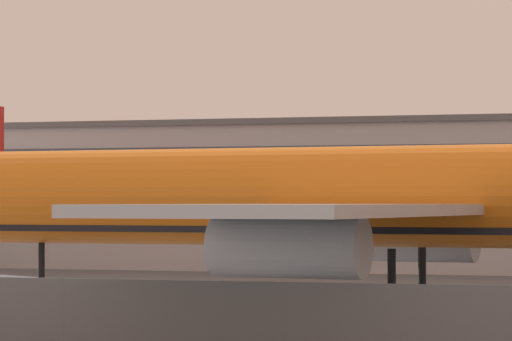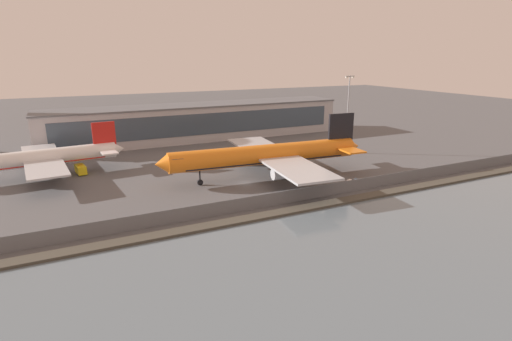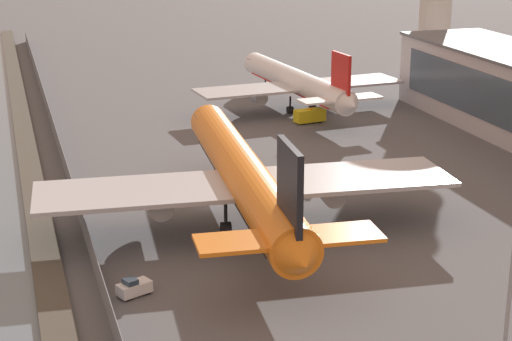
{
  "view_description": "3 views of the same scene",
  "coord_description": "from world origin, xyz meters",
  "px_view_note": "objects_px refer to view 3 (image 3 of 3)",
  "views": [
    {
      "loc": [
        24.97,
        -69.59,
        5.75
      ],
      "look_at": [
        2.64,
        0.67,
        7.34
      ],
      "focal_mm": 105.0,
      "sensor_mm": 36.0,
      "label": 1
    },
    {
      "loc": [
        -37.48,
        -83.85,
        29.85
      ],
      "look_at": [
        3.82,
        2.2,
        2.19
      ],
      "focal_mm": 28.0,
      "sensor_mm": 36.0,
      "label": 2
    },
    {
      "loc": [
        95.96,
        -23.36,
        35.45
      ],
      "look_at": [
        0.91,
        5.48,
        4.31
      ],
      "focal_mm": 60.0,
      "sensor_mm": 36.0,
      "label": 3
    }
  ],
  "objects_px": {
    "passenger_jet_white_red": "(297,83)",
    "baggage_tug": "(134,288)",
    "ops_van": "(310,115)",
    "cargo_jet_orange": "(244,177)"
  },
  "relations": [
    {
      "from": "ops_van",
      "to": "baggage_tug",
      "type": "bearing_deg",
      "value": -34.14
    },
    {
      "from": "passenger_jet_white_red",
      "to": "ops_van",
      "type": "xyz_separation_m",
      "value": [
        9.66,
        -0.92,
        -3.63
      ]
    },
    {
      "from": "baggage_tug",
      "to": "passenger_jet_white_red",
      "type": "bearing_deg",
      "value": 149.27
    },
    {
      "from": "cargo_jet_orange",
      "to": "ops_van",
      "type": "relative_size",
      "value": 10.01
    },
    {
      "from": "ops_van",
      "to": "passenger_jet_white_red",
      "type": "bearing_deg",
      "value": 174.57
    },
    {
      "from": "baggage_tug",
      "to": "ops_van",
      "type": "distance_m",
      "value": 69.8
    },
    {
      "from": "passenger_jet_white_red",
      "to": "baggage_tug",
      "type": "relative_size",
      "value": 12.4
    },
    {
      "from": "cargo_jet_orange",
      "to": "baggage_tug",
      "type": "distance_m",
      "value": 21.75
    },
    {
      "from": "cargo_jet_orange",
      "to": "baggage_tug",
      "type": "relative_size",
      "value": 15.31
    },
    {
      "from": "passenger_jet_white_red",
      "to": "baggage_tug",
      "type": "distance_m",
      "value": 78.56
    }
  ]
}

